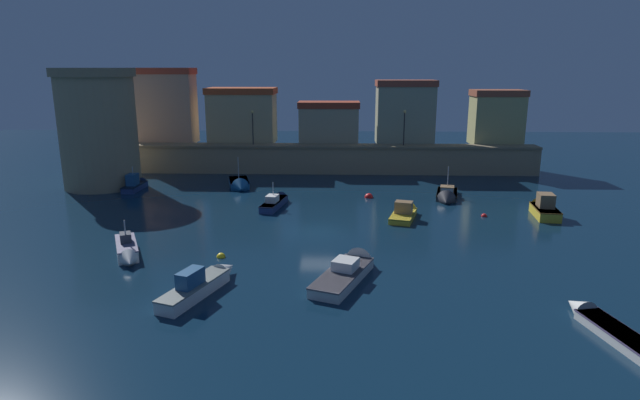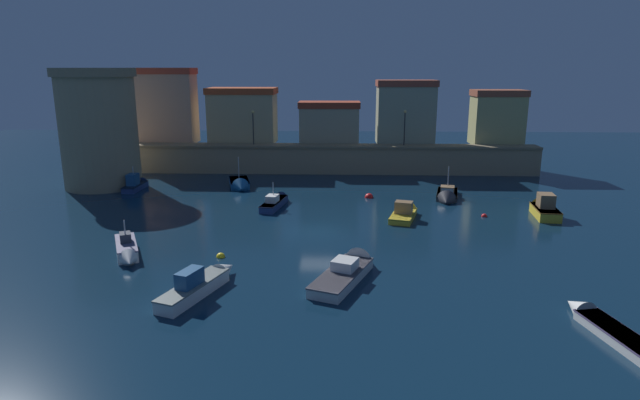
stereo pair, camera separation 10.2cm
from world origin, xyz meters
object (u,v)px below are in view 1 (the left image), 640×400
(mooring_buoy_2, at_px, (221,257))
(fortress_tower, at_px, (98,128))
(mooring_buoy_0, at_px, (369,197))
(moored_boat_1, at_px, (127,250))
(moored_boat_5, at_px, (543,208))
(mooring_buoy_1, at_px, (484,216))
(quay_lamp_1, at_px, (404,122))
(moored_boat_8, at_px, (405,212))
(moored_boat_2, at_px, (350,269))
(quay_lamp_0, at_px, (253,122))
(moored_boat_9, at_px, (276,201))
(moored_boat_0, at_px, (240,184))
(moored_boat_3, at_px, (447,196))
(moored_boat_10, at_px, (607,327))
(moored_boat_6, at_px, (137,184))
(moored_boat_4, at_px, (202,283))

(mooring_buoy_2, bearing_deg, fortress_tower, 129.27)
(mooring_buoy_0, relative_size, mooring_buoy_2, 1.42)
(moored_boat_1, xyz_separation_m, moored_boat_5, (29.11, 10.68, 0.12))
(mooring_buoy_1, relative_size, mooring_buoy_2, 0.84)
(quay_lamp_1, height_order, moored_boat_8, quay_lamp_1)
(moored_boat_2, bearing_deg, quay_lamp_0, 40.44)
(quay_lamp_1, bearing_deg, moored_boat_2, -102.03)
(moored_boat_1, bearing_deg, moored_boat_9, 124.31)
(moored_boat_0, height_order, mooring_buoy_0, moored_boat_0)
(moored_boat_3, distance_m, mooring_buoy_2, 22.66)
(fortress_tower, distance_m, moored_boat_8, 30.40)
(quay_lamp_1, xyz_separation_m, moored_boat_10, (4.81, -36.01, -5.37))
(moored_boat_3, relative_size, mooring_buoy_2, 10.28)
(moored_boat_2, bearing_deg, moored_boat_10, -97.59)
(moored_boat_2, distance_m, moored_boat_3, 19.91)
(fortress_tower, xyz_separation_m, moored_boat_10, (34.94, -28.23, -5.47))
(mooring_buoy_2, bearing_deg, moored_boat_8, 38.17)
(moored_boat_2, relative_size, moored_boat_6, 1.50)
(moored_boat_2, height_order, moored_boat_3, moored_boat_3)
(mooring_buoy_0, bearing_deg, moored_boat_2, -96.33)
(moored_boat_2, bearing_deg, fortress_tower, 68.82)
(fortress_tower, relative_size, mooring_buoy_1, 24.81)
(mooring_buoy_1, bearing_deg, moored_boat_4, -140.91)
(moored_boat_3, bearing_deg, quay_lamp_1, -155.50)
(quay_lamp_1, bearing_deg, moored_boat_6, -161.64)
(moored_boat_0, bearing_deg, mooring_buoy_2, -7.19)
(moored_boat_1, relative_size, mooring_buoy_2, 9.15)
(quay_lamp_0, distance_m, moored_boat_0, 9.57)
(moored_boat_3, distance_m, mooring_buoy_0, 6.85)
(moored_boat_9, bearing_deg, moored_boat_4, -175.64)
(moored_boat_8, height_order, moored_boat_10, moored_boat_8)
(quay_lamp_1, height_order, moored_boat_2, quay_lamp_1)
(moored_boat_4, relative_size, mooring_buoy_0, 8.15)
(moored_boat_3, xyz_separation_m, mooring_buoy_2, (-16.74, -15.27, -0.29))
(moored_boat_3, xyz_separation_m, mooring_buoy_1, (1.87, -5.42, -0.29))
(moored_boat_4, xyz_separation_m, moored_boat_6, (-12.39, 23.58, -0.00))
(fortress_tower, height_order, moored_boat_4, fortress_tower)
(moored_boat_3, xyz_separation_m, mooring_buoy_0, (-6.83, 0.49, -0.29))
(moored_boat_3, height_order, moored_boat_4, moored_boat_3)
(moored_boat_2, xyz_separation_m, moored_boat_9, (-5.95, 15.28, 0.00))
(moored_boat_2, relative_size, moored_boat_5, 1.48)
(quay_lamp_0, distance_m, moored_boat_1, 28.10)
(moored_boat_6, xyz_separation_m, moored_boat_10, (31.27, -27.22, -0.23))
(moored_boat_4, distance_m, moored_boat_6, 26.64)
(moored_boat_4, xyz_separation_m, mooring_buoy_1, (18.45, 14.99, -0.48))
(quay_lamp_1, height_order, moored_boat_10, quay_lamp_1)
(fortress_tower, distance_m, moored_boat_5, 40.61)
(quay_lamp_0, relative_size, moored_boat_2, 0.53)
(moored_boat_1, bearing_deg, moored_boat_3, 99.54)
(moored_boat_0, distance_m, mooring_buoy_2, 19.35)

